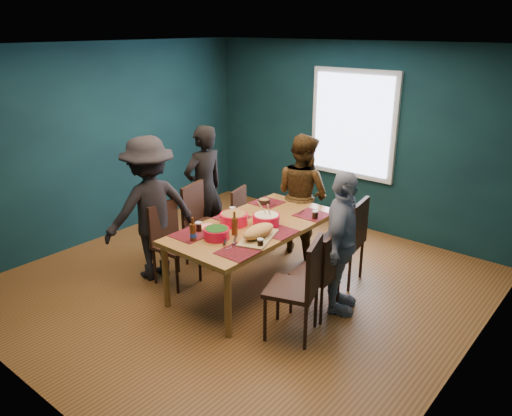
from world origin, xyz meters
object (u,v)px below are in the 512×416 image
(dining_table, at_px, (254,231))
(person_far_left, at_px, (204,188))
(bowl_dumpling, at_px, (266,219))
(cutting_board, at_px, (258,233))
(chair_left_near, at_px, (170,237))
(bowl_herbs, at_px, (217,233))
(chair_right_near, at_px, (302,281))
(chair_right_far, at_px, (349,235))
(person_near_left, at_px, (150,209))
(chair_left_far, at_px, (245,215))
(person_right, at_px, (341,244))
(bowl_salad, at_px, (234,218))
(chair_right_mid, at_px, (323,268))
(chair_left_mid, at_px, (201,217))
(person_back, at_px, (302,195))

(dining_table, height_order, person_far_left, person_far_left)
(bowl_dumpling, distance_m, cutting_board, 0.39)
(dining_table, distance_m, person_far_left, 1.31)
(chair_left_near, bearing_deg, bowl_herbs, -5.04)
(chair_right_near, bearing_deg, chair_right_far, 80.08)
(dining_table, relative_size, person_near_left, 1.19)
(chair_left_far, xyz_separation_m, person_right, (1.77, -0.54, 0.27))
(bowl_salad, xyz_separation_m, bowl_dumpling, (0.30, 0.21, -0.00))
(chair_right_mid, bearing_deg, person_far_left, 165.20)
(dining_table, bearing_deg, chair_left_mid, 174.25)
(person_back, height_order, person_right, person_back)
(person_back, bearing_deg, chair_right_mid, 141.93)
(chair_right_near, distance_m, bowl_salad, 1.25)
(person_back, height_order, bowl_salad, person_back)
(chair_right_far, xyz_separation_m, person_near_left, (-1.91, -1.34, 0.26))
(chair_right_far, bearing_deg, person_far_left, -179.31)
(chair_left_near, relative_size, person_right, 0.62)
(chair_right_far, bearing_deg, bowl_dumpling, -142.74)
(chair_left_far, height_order, bowl_dumpling, bowl_dumpling)
(chair_right_mid, xyz_separation_m, cutting_board, (-0.65, -0.27, 0.30))
(chair_right_near, distance_m, cutting_board, 0.78)
(bowl_dumpling, bearing_deg, person_far_left, 165.00)
(person_far_left, distance_m, person_back, 1.31)
(chair_right_near, height_order, person_right, person_right)
(person_near_left, relative_size, bowl_salad, 5.47)
(chair_right_far, xyz_separation_m, bowl_herbs, (-0.84, -1.33, 0.24))
(chair_left_near, distance_m, person_back, 1.83)
(chair_right_mid, bearing_deg, chair_left_near, -167.69)
(chair_right_near, relative_size, person_right, 0.67)
(chair_right_far, height_order, person_near_left, person_near_left)
(chair_right_mid, xyz_separation_m, bowl_dumpling, (-0.82, 0.09, 0.30))
(chair_left_far, distance_m, chair_right_near, 2.12)
(person_right, distance_m, person_near_left, 2.27)
(chair_left_mid, distance_m, bowl_salad, 0.86)
(bowl_herbs, bearing_deg, chair_right_near, 3.63)
(chair_left_near, height_order, bowl_salad, chair_left_near)
(dining_table, xyz_separation_m, bowl_dumpling, (0.12, 0.08, 0.14))
(dining_table, bearing_deg, person_near_left, -153.21)
(chair_left_far, xyz_separation_m, bowl_dumpling, (0.86, -0.64, 0.35))
(dining_table, relative_size, chair_left_near, 2.13)
(person_back, bearing_deg, chair_left_far, 44.96)
(person_right, relative_size, person_near_left, 0.89)
(bowl_salad, distance_m, bowl_herbs, 0.44)
(chair_right_far, height_order, bowl_dumpling, bowl_dumpling)
(bowl_herbs, height_order, cutting_board, cutting_board)
(chair_right_mid, height_order, bowl_herbs, chair_right_mid)
(chair_left_far, xyz_separation_m, chair_right_far, (1.54, 0.06, 0.10))
(chair_left_mid, relative_size, chair_right_near, 0.99)
(bowl_dumpling, bearing_deg, bowl_herbs, -105.15)
(chair_right_mid, height_order, bowl_salad, chair_right_mid)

